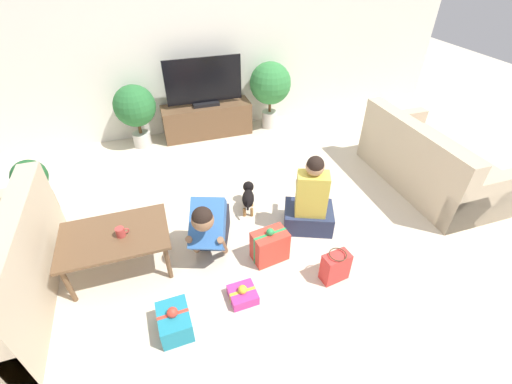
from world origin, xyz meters
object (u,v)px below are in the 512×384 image
(coffee_table, at_px, (115,238))
(gift_box_a, at_px, (243,294))
(sofa_right, at_px, (428,164))
(mug, at_px, (121,232))
(gift_box_b, at_px, (270,246))
(person_kneeling, at_px, (210,225))
(dog, at_px, (248,196))
(gift_box_c, at_px, (175,321))
(potted_plant_back_left, at_px, (135,108))
(gift_bag_a, at_px, (335,267))
(person_sitting, at_px, (310,204))
(tv, at_px, (204,85))
(potted_plant_back_right, at_px, (270,86))
(tv_console, at_px, (207,120))
(potted_plant_corner_left, at_px, (34,185))

(coffee_table, height_order, gift_box_a, coffee_table)
(coffee_table, distance_m, gift_box_a, 1.28)
(sofa_right, bearing_deg, mug, 94.89)
(gift_box_a, height_order, gift_box_b, gift_box_b)
(person_kneeling, relative_size, dog, 1.80)
(gift_box_a, xyz_separation_m, gift_box_b, (0.39, 0.38, 0.11))
(sofa_right, relative_size, gift_box_c, 5.40)
(gift_box_a, bearing_deg, dog, 70.70)
(potted_plant_back_left, xyz_separation_m, gift_box_a, (0.68, -3.15, -0.55))
(potted_plant_back_left, relative_size, gift_bag_a, 2.88)
(sofa_right, bearing_deg, coffee_table, 94.24)
(person_kneeling, height_order, gift_bag_a, person_kneeling)
(person_sitting, bearing_deg, sofa_right, -147.61)
(gift_box_a, bearing_deg, tv, 83.71)
(sofa_right, xyz_separation_m, gift_box_a, (-2.73, -0.99, -0.24))
(sofa_right, bearing_deg, tv, 47.02)
(person_kneeling, bearing_deg, potted_plant_back_left, 122.55)
(potted_plant_back_right, bearing_deg, potted_plant_back_left, -180.00)
(potted_plant_back_right, relative_size, mug, 8.91)
(gift_box_b, bearing_deg, sofa_right, 14.41)
(tv_console, xyz_separation_m, dog, (0.07, -2.01, -0.06))
(person_sitting, bearing_deg, mug, 22.97)
(gift_box_c, height_order, mug, mug)
(coffee_table, xyz_separation_m, potted_plant_corner_left, (-0.86, 1.16, -0.01))
(gift_box_c, bearing_deg, gift_bag_a, 2.80)
(potted_plant_corner_left, height_order, potted_plant_back_left, potted_plant_back_left)
(sofa_right, height_order, person_kneeling, sofa_right)
(gift_box_b, height_order, gift_box_c, gift_box_b)
(potted_plant_corner_left, relative_size, gift_box_b, 1.76)
(tv_console, xyz_separation_m, potted_plant_back_left, (-1.04, -0.05, 0.36))
(potted_plant_back_right, height_order, gift_box_b, potted_plant_back_right)
(person_kneeling, height_order, gift_box_c, person_kneeling)
(mug, bearing_deg, potted_plant_corner_left, 127.92)
(gift_bag_a, bearing_deg, gift_box_a, 177.08)
(tv, bearing_deg, gift_box_c, -106.17)
(potted_plant_back_right, height_order, gift_box_c, potted_plant_back_right)
(sofa_right, height_order, potted_plant_corner_left, sofa_right)
(potted_plant_back_left, relative_size, gift_box_c, 2.82)
(potted_plant_back_right, relative_size, potted_plant_back_left, 1.14)
(sofa_right, distance_m, dog, 2.33)
(potted_plant_corner_left, distance_m, gift_box_c, 2.37)
(tv_console, bearing_deg, person_kneeling, -100.86)
(dog, distance_m, mug, 1.48)
(potted_plant_back_right, relative_size, gift_box_b, 2.71)
(tv, bearing_deg, gift_box_a, -96.29)
(gift_bag_a, bearing_deg, tv, 99.32)
(sofa_right, height_order, dog, sofa_right)
(tv, distance_m, gift_box_b, 2.90)
(tv_console, height_order, potted_plant_back_left, potted_plant_back_left)
(gift_box_b, bearing_deg, potted_plant_corner_left, 146.69)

